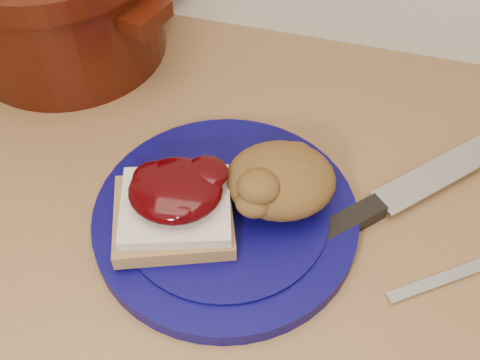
# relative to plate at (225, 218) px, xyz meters

# --- Properties ---
(plate) EXTENTS (0.33, 0.33, 0.02)m
(plate) POSITION_rel_plate_xyz_m (0.00, 0.00, 0.00)
(plate) COLOR #080443
(plate) RESTS_ON wood_countertop
(sandwich) EXTENTS (0.14, 0.13, 0.06)m
(sandwich) POSITION_rel_plate_xyz_m (-0.04, -0.02, 0.04)
(sandwich) COLOR olive
(sandwich) RESTS_ON plate
(stuffing_mound) EXTENTS (0.13, 0.12, 0.05)m
(stuffing_mound) POSITION_rel_plate_xyz_m (0.05, 0.03, 0.04)
(stuffing_mound) COLOR brown
(stuffing_mound) RESTS_ON plate
(chef_knife) EXTENTS (0.24, 0.25, 0.02)m
(chef_knife) POSITION_rel_plate_xyz_m (0.14, 0.05, 0.00)
(chef_knife) COLOR black
(chef_knife) RESTS_ON wood_countertop
(butter_knife) EXTENTS (0.14, 0.10, 0.00)m
(butter_knife) POSITION_rel_plate_xyz_m (0.24, 0.00, -0.01)
(butter_knife) COLOR silver
(butter_knife) RESTS_ON wood_countertop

